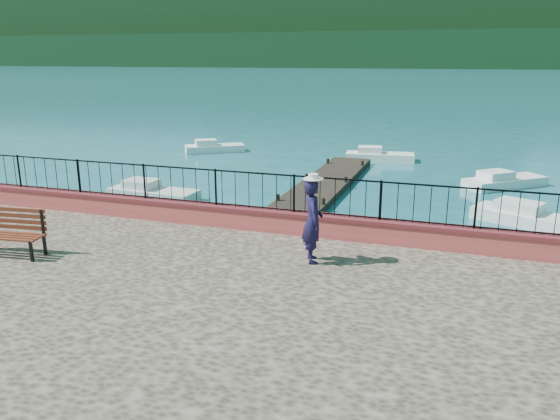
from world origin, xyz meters
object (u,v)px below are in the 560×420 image
Objects in this scene: park_bench at (4,242)px; boat_4 at (380,153)px; boat_0 at (153,190)px; person at (313,221)px; boat_3 at (215,145)px; boat_2 at (505,178)px; boat_1 at (537,215)px.

park_bench reaches higher than boat_4.
boat_0 is 0.99× the size of boat_4.
person is (6.86, 1.88, 0.62)m from park_bench.
boat_4 is (10.05, 0.34, 0.00)m from boat_3.
boat_3 is at bearing 6.95° from person.
boat_2 is (13.79, 6.97, 0.00)m from boat_0.
boat_4 is (-7.01, 10.73, 0.00)m from boat_1.
person reaches higher than boat_0.
boat_4 is (-6.32, 4.71, 0.00)m from boat_2.
boat_4 is (7.47, 11.68, 0.00)m from boat_0.
boat_1 is 19.98m from boat_3.
boat_1 is (5.62, 8.69, -1.74)m from person.
boat_2 is at bearing 47.25° from park_bench.
park_bench is 20.38m from boat_2.
boat_2 and boat_3 have the same top height.
boat_3 and boat_4 have the same top height.
boat_0 is 0.88× the size of boat_1.
person is 19.54m from boat_4.
park_bench is 1.06× the size of person.
boat_3 is at bearing 123.66° from boat_2.
boat_2 is at bearing -42.53° from person.
boat_2 is 1.03× the size of boat_4.
park_bench is 7.14m from person.
boat_0 is at bearing -130.27° from boat_4.
boat_0 and boat_2 have the same top height.
boat_3 is (-2.58, 11.34, 0.00)m from boat_0.
park_bench reaches higher than boat_2.
boat_3 is (-16.37, 4.37, 0.00)m from boat_2.
boat_0 is at bearing -110.32° from boat_3.
boat_1 is 1.13× the size of boat_4.
boat_2 is (-0.69, 6.02, 0.00)m from boat_1.
park_bench is at bearing -110.81° from boat_3.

